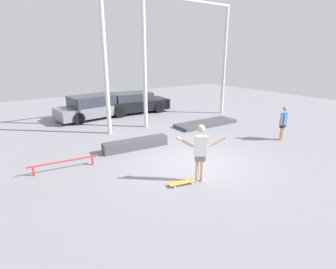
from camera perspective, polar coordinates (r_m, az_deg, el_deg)
name	(u,v)px	position (r m, az deg, el deg)	size (l,w,h in m)	color
ground_plane	(196,163)	(9.46, 6.01, -6.14)	(36.00, 36.00, 0.00)	gray
skateboarder	(200,150)	(7.80, 7.06, -3.30)	(1.23, 0.91, 1.79)	#DBAD89
skateboard	(182,183)	(7.93, 3.04, -10.43)	(0.85, 0.38, 0.08)	gold
grind_box	(136,144)	(10.75, -7.02, -2.07)	(2.71, 0.46, 0.41)	#47474C
manual_pad	(206,123)	(14.42, 8.25, 2.42)	(3.55, 1.18, 0.17)	#47474C
grind_rail	(64,162)	(9.42, -21.69, -5.68)	(2.25, 0.36, 0.34)	red
canopy_support_left	(34,49)	(11.78, -27.19, 16.28)	(5.90, 0.20, 6.43)	silver
canopy_support_right	(189,50)	(15.13, 4.60, 17.89)	(5.90, 0.20, 6.43)	silver
parked_car_grey	(94,107)	(16.27, -15.81, 5.75)	(4.59, 2.21, 1.38)	slate
parked_car_black	(134,103)	(17.28, -7.44, 6.84)	(4.51, 2.20, 1.32)	black
bystander	(283,122)	(12.68, 23.82, 2.54)	(0.68, 0.25, 1.52)	tan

